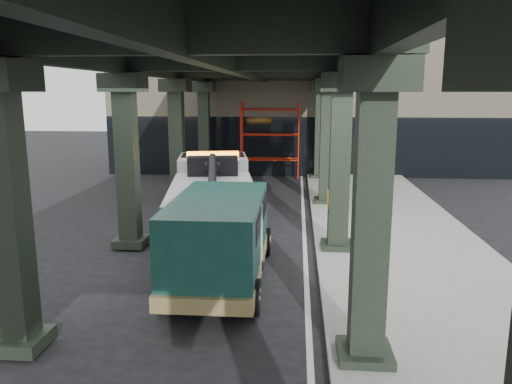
% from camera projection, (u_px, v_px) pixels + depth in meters
% --- Properties ---
extents(ground, '(90.00, 90.00, 0.00)m').
position_uv_depth(ground, '(238.00, 275.00, 12.49)').
color(ground, black).
rests_on(ground, ground).
extents(sidewalk, '(5.00, 40.00, 0.15)m').
position_uv_depth(sidewalk, '(405.00, 252.00, 14.07)').
color(sidewalk, gray).
rests_on(sidewalk, ground).
extents(lane_stripe, '(0.12, 38.00, 0.01)m').
position_uv_depth(lane_stripe, '(305.00, 251.00, 14.31)').
color(lane_stripe, silver).
rests_on(lane_stripe, ground).
extents(viaduct, '(7.40, 32.00, 6.40)m').
position_uv_depth(viaduct, '(231.00, 56.00, 13.40)').
color(viaduct, black).
rests_on(viaduct, ground).
extents(building, '(22.00, 10.00, 8.00)m').
position_uv_depth(building, '(307.00, 100.00, 31.08)').
color(building, '#C6B793').
rests_on(building, ground).
extents(scaffolding, '(3.08, 0.88, 4.00)m').
position_uv_depth(scaffolding, '(270.00, 138.00, 26.38)').
color(scaffolding, red).
rests_on(scaffolding, ground).
extents(tow_truck, '(3.43, 8.36, 2.67)m').
position_uv_depth(tow_truck, '(213.00, 198.00, 15.25)').
color(tow_truck, black).
rests_on(tow_truck, ground).
extents(towed_van, '(2.15, 5.32, 2.16)m').
position_uv_depth(towed_van, '(221.00, 236.00, 11.73)').
color(towed_van, '#113E37').
rests_on(towed_van, ground).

